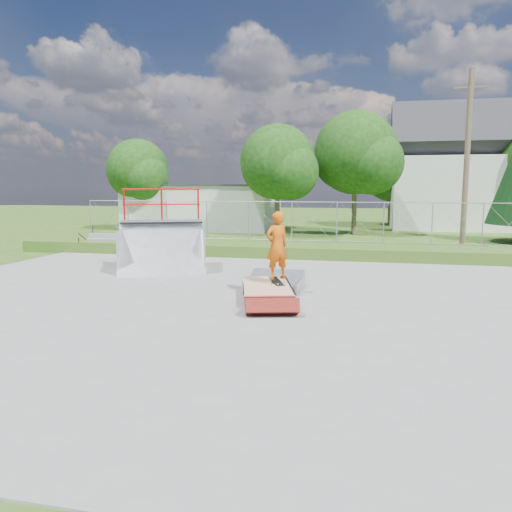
{
  "coord_description": "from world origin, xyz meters",
  "views": [
    {
      "loc": [
        3.3,
        -11.71,
        2.93
      ],
      "look_at": [
        0.41,
        1.23,
        1.1
      ],
      "focal_mm": 35.0,
      "sensor_mm": 36.0,
      "label": 1
    }
  ],
  "objects_px": {
    "flat_bank_ramp": "(274,283)",
    "skater": "(277,248)",
    "quarter_pipe": "(162,231)",
    "grind_box": "(267,292)"
  },
  "relations": [
    {
      "from": "quarter_pipe",
      "to": "flat_bank_ramp",
      "type": "bearing_deg",
      "value": -49.94
    },
    {
      "from": "flat_bank_ramp",
      "to": "skater",
      "type": "distance_m",
      "value": 1.35
    },
    {
      "from": "quarter_pipe",
      "to": "skater",
      "type": "relative_size",
      "value": 1.6
    },
    {
      "from": "quarter_pipe",
      "to": "flat_bank_ramp",
      "type": "xyz_separation_m",
      "value": [
        4.39,
        -2.33,
        -1.21
      ]
    },
    {
      "from": "flat_bank_ramp",
      "to": "skater",
      "type": "bearing_deg",
      "value": -73.98
    },
    {
      "from": "grind_box",
      "to": "flat_bank_ramp",
      "type": "distance_m",
      "value": 1.05
    },
    {
      "from": "grind_box",
      "to": "skater",
      "type": "bearing_deg",
      "value": 39.43
    },
    {
      "from": "quarter_pipe",
      "to": "grind_box",
      "type": "bearing_deg",
      "value": -59.59
    },
    {
      "from": "skater",
      "to": "quarter_pipe",
      "type": "bearing_deg",
      "value": -73.64
    },
    {
      "from": "grind_box",
      "to": "skater",
      "type": "distance_m",
      "value": 1.19
    }
  ]
}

